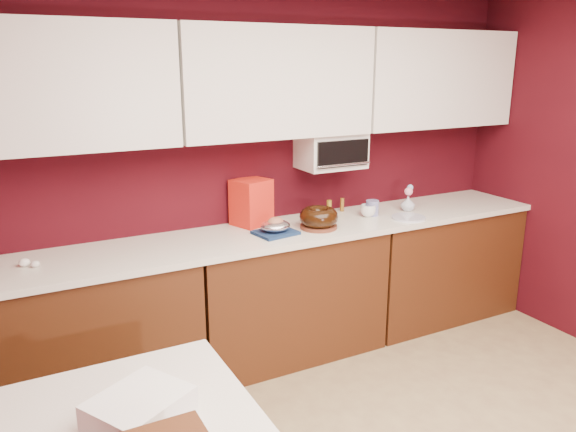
% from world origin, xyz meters
% --- Properties ---
extents(wall_back, '(4.00, 0.02, 2.50)m').
position_xyz_m(wall_back, '(0.00, 2.25, 1.25)').
color(wall_back, '#3D080F').
rests_on(wall_back, floor).
extents(base_cabinet_left, '(1.31, 0.58, 0.86)m').
position_xyz_m(base_cabinet_left, '(-1.33, 1.94, 0.43)').
color(base_cabinet_left, '#46210E').
rests_on(base_cabinet_left, floor).
extents(base_cabinet_center, '(1.31, 0.58, 0.86)m').
position_xyz_m(base_cabinet_center, '(0.00, 1.94, 0.43)').
color(base_cabinet_center, '#46210E').
rests_on(base_cabinet_center, floor).
extents(base_cabinet_right, '(1.31, 0.58, 0.86)m').
position_xyz_m(base_cabinet_right, '(1.33, 1.94, 0.43)').
color(base_cabinet_right, '#46210E').
rests_on(base_cabinet_right, floor).
extents(countertop, '(4.00, 0.62, 0.04)m').
position_xyz_m(countertop, '(0.00, 1.94, 0.88)').
color(countertop, silver).
rests_on(countertop, base_cabinet_center).
extents(upper_cabinet_left, '(1.31, 0.33, 0.70)m').
position_xyz_m(upper_cabinet_left, '(-1.33, 2.08, 1.85)').
color(upper_cabinet_left, white).
rests_on(upper_cabinet_left, wall_back).
extents(upper_cabinet_center, '(1.31, 0.33, 0.70)m').
position_xyz_m(upper_cabinet_center, '(0.00, 2.08, 1.85)').
color(upper_cabinet_center, white).
rests_on(upper_cabinet_center, wall_back).
extents(upper_cabinet_right, '(1.31, 0.33, 0.70)m').
position_xyz_m(upper_cabinet_right, '(1.33, 2.08, 1.85)').
color(upper_cabinet_right, white).
rests_on(upper_cabinet_right, wall_back).
extents(toaster_oven, '(0.45, 0.30, 0.25)m').
position_xyz_m(toaster_oven, '(0.45, 2.10, 1.38)').
color(toaster_oven, white).
rests_on(toaster_oven, upper_cabinet_center).
extents(toaster_oven_door, '(0.40, 0.02, 0.18)m').
position_xyz_m(toaster_oven_door, '(0.45, 1.94, 1.38)').
color(toaster_oven_door, black).
rests_on(toaster_oven_door, toaster_oven).
extents(toaster_oven_handle, '(0.42, 0.02, 0.02)m').
position_xyz_m(toaster_oven_handle, '(0.45, 1.93, 1.30)').
color(toaster_oven_handle, silver).
rests_on(toaster_oven_handle, toaster_oven).
extents(cake_base, '(0.32, 0.32, 0.02)m').
position_xyz_m(cake_base, '(0.21, 1.86, 0.91)').
color(cake_base, brown).
rests_on(cake_base, countertop).
extents(bundt_cake, '(0.34, 0.34, 0.11)m').
position_xyz_m(bundt_cake, '(0.21, 1.86, 0.98)').
color(bundt_cake, black).
rests_on(bundt_cake, cake_base).
extents(navy_towel, '(0.28, 0.25, 0.02)m').
position_xyz_m(navy_towel, '(-0.10, 1.87, 0.91)').
color(navy_towel, navy).
rests_on(navy_towel, countertop).
extents(foil_ham_nest, '(0.24, 0.22, 0.07)m').
position_xyz_m(foil_ham_nest, '(-0.10, 1.87, 0.96)').
color(foil_ham_nest, silver).
rests_on(foil_ham_nest, navy_towel).
extents(roasted_ham, '(0.13, 0.11, 0.07)m').
position_xyz_m(roasted_ham, '(-0.10, 1.87, 0.98)').
color(roasted_ham, '#B36E52').
rests_on(roasted_ham, foil_ham_nest).
extents(pandoro_box, '(0.29, 0.27, 0.31)m').
position_xyz_m(pandoro_box, '(-0.15, 2.15, 1.06)').
color(pandoro_box, red).
rests_on(pandoro_box, countertop).
extents(dark_pan, '(0.28, 0.28, 0.04)m').
position_xyz_m(dark_pan, '(0.37, 2.11, 0.92)').
color(dark_pan, black).
rests_on(dark_pan, countertop).
extents(coffee_mug, '(0.13, 0.13, 0.10)m').
position_xyz_m(coffee_mug, '(0.68, 1.95, 0.95)').
color(coffee_mug, white).
rests_on(coffee_mug, countertop).
extents(blue_jar, '(0.12, 0.12, 0.11)m').
position_xyz_m(blue_jar, '(0.72, 1.96, 0.96)').
color(blue_jar, navy).
rests_on(blue_jar, countertop).
extents(flower_vase, '(0.10, 0.10, 0.13)m').
position_xyz_m(flower_vase, '(1.04, 1.94, 0.96)').
color(flower_vase, '#B3BCCB').
rests_on(flower_vase, countertop).
extents(flower_pink, '(0.06, 0.06, 0.06)m').
position_xyz_m(flower_pink, '(1.04, 1.94, 1.05)').
color(flower_pink, pink).
rests_on(flower_pink, flower_vase).
extents(flower_blue, '(0.05, 0.05, 0.05)m').
position_xyz_m(flower_blue, '(1.07, 1.96, 1.07)').
color(flower_blue, '#95BAEE').
rests_on(flower_blue, flower_vase).
extents(china_plate, '(0.28, 0.28, 0.01)m').
position_xyz_m(china_plate, '(0.90, 1.77, 0.91)').
color(china_plate, silver).
rests_on(china_plate, countertop).
extents(amber_bottle, '(0.05, 0.05, 0.11)m').
position_xyz_m(amber_bottle, '(0.46, 2.12, 0.95)').
color(amber_bottle, olive).
rests_on(amber_bottle, countertop).
extents(egg_left, '(0.06, 0.05, 0.04)m').
position_xyz_m(egg_left, '(-1.53, 1.93, 0.92)').
color(egg_left, silver).
rests_on(egg_left, countertop).
extents(egg_right, '(0.06, 0.05, 0.05)m').
position_xyz_m(egg_right, '(-1.58, 1.97, 0.92)').
color(egg_right, white).
rests_on(egg_right, countertop).
extents(newspaper_stack, '(0.41, 0.38, 0.11)m').
position_xyz_m(newspaper_stack, '(-1.31, 0.51, 0.81)').
color(newspaper_stack, white).
rests_on(newspaper_stack, dining_table).
extents(amber_bottle_tall, '(0.03, 0.03, 0.10)m').
position_xyz_m(amber_bottle_tall, '(0.59, 2.16, 0.95)').
color(amber_bottle_tall, brown).
rests_on(amber_bottle_tall, countertop).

